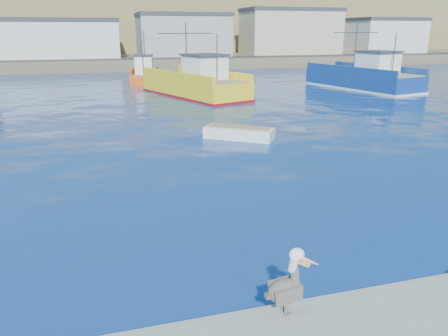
% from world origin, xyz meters
% --- Properties ---
extents(ground, '(260.00, 260.00, 0.00)m').
position_xyz_m(ground, '(0.00, 0.00, 0.00)').
color(ground, '#072352').
rests_on(ground, ground).
extents(dock_bollards, '(36.20, 0.20, 0.30)m').
position_xyz_m(dock_bollards, '(0.60, -3.40, 0.65)').
color(dock_bollards, '#4C4C4C').
rests_on(dock_bollards, dock).
extents(far_shore, '(200.00, 81.00, 24.00)m').
position_xyz_m(far_shore, '(0.00, 109.20, 8.98)').
color(far_shore, brown).
rests_on(far_shore, ground).
extents(trawler_yellow_b, '(8.48, 13.39, 6.69)m').
position_xyz_m(trawler_yellow_b, '(3.93, 30.16, 1.11)').
color(trawler_yellow_b, yellow).
rests_on(trawler_yellow_b, ground).
extents(trawler_blue, '(7.38, 13.72, 6.74)m').
position_xyz_m(trawler_blue, '(22.08, 30.46, 1.13)').
color(trawler_blue, navy).
rests_on(trawler_blue, ground).
extents(boat_orange, '(4.10, 7.78, 5.96)m').
position_xyz_m(boat_orange, '(0.59, 42.51, 0.99)').
color(boat_orange, '#E64E09').
rests_on(boat_orange, ground).
extents(skiff_mid, '(3.95, 3.37, 0.84)m').
position_xyz_m(skiff_mid, '(2.56, 12.88, 0.27)').
color(skiff_mid, silver).
rests_on(skiff_mid, ground).
extents(skiff_far, '(2.40, 3.83, 0.79)m').
position_xyz_m(skiff_far, '(26.89, 40.24, 0.25)').
color(skiff_far, silver).
rests_on(skiff_far, ground).
extents(pelican, '(1.13, 0.48, 1.39)m').
position_xyz_m(pelican, '(-1.70, -3.29, 1.10)').
color(pelican, '#595451').
rests_on(pelican, dock).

